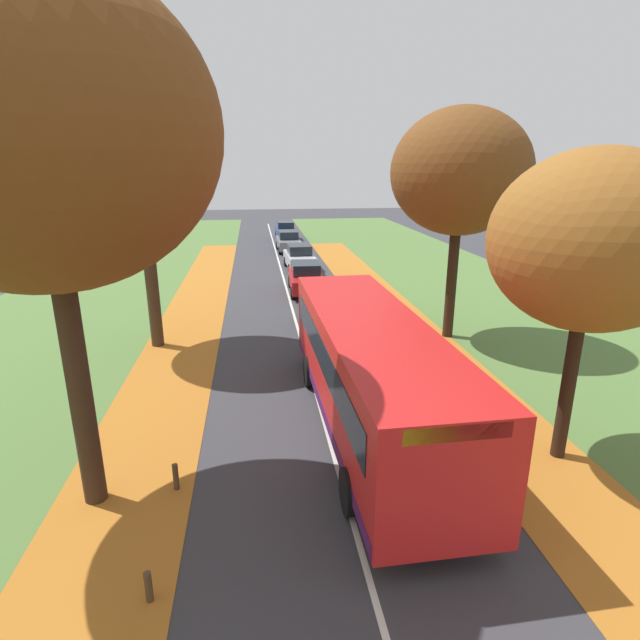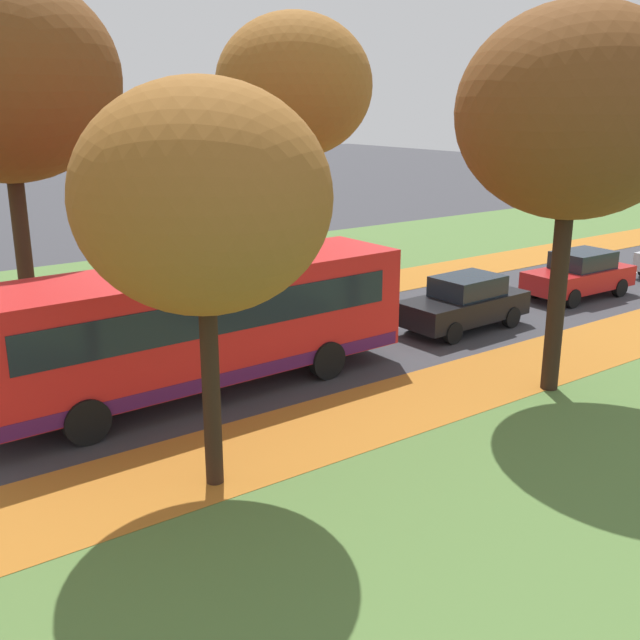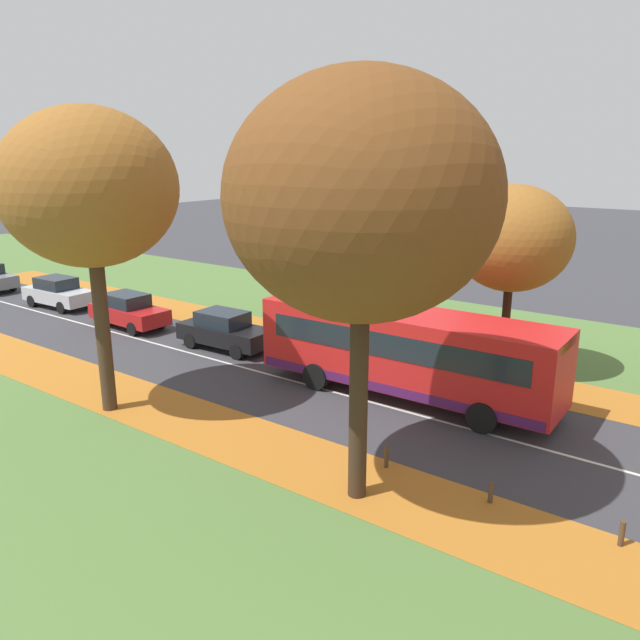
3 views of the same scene
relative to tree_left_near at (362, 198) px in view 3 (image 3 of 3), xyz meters
The scene contains 15 objects.
leaf_litter_left 8.32m from the tree_left_near, 82.30° to the left, with size 2.80×60.00×0.00m, color #B26B23.
grass_verge_right 19.01m from the tree_left_near, 35.28° to the left, with size 12.00×90.00×0.01m, color #517538.
leaf_litter_right 12.81m from the tree_left_near, 23.10° to the left, with size 2.80×60.00×0.00m, color #B26B23.
road_centre_line 13.47m from the tree_left_near, 63.07° to the left, with size 0.12×80.00×0.01m, color silver.
tree_left_near is the anchor object (origin of this frame).
tree_left_mid 9.40m from the tree_left_near, 92.22° to the left, with size 5.29×5.29×9.49m.
tree_right_near 10.68m from the tree_left_near, ahead, with size 4.25×4.25×7.04m.
tree_right_mid 14.28m from the tree_left_near, 38.88° to the left, with size 5.13×5.13×8.70m.
bollard_third 9.08m from the tree_left_near, 74.07° to the right, with size 0.12×0.12×0.59m, color #4C3823.
bollard_fourth 7.62m from the tree_left_near, 60.16° to the right, with size 0.12×0.12×0.55m, color #4C3823.
bollard_fifth 7.07m from the tree_left_near, ahead, with size 0.12×0.12×0.60m, color #4C3823.
bus 8.61m from the tree_left_near, 18.73° to the left, with size 2.83×10.45×2.98m.
car_black_lead 14.16m from the tree_left_near, 59.24° to the left, with size 1.90×4.26×1.62m.
car_red_following 19.11m from the tree_left_near, 70.00° to the left, with size 1.86×4.24×1.62m.
car_silver_third_in_line 24.89m from the tree_left_near, 74.59° to the left, with size 1.93×4.27×1.62m.
Camera 3 is at (-16.71, 2.50, 8.22)m, focal length 35.00 mm.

